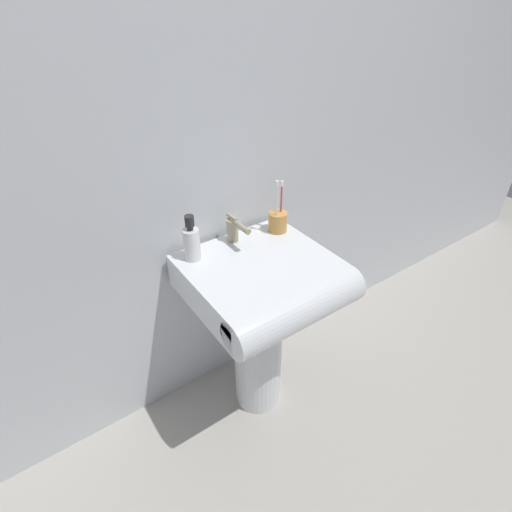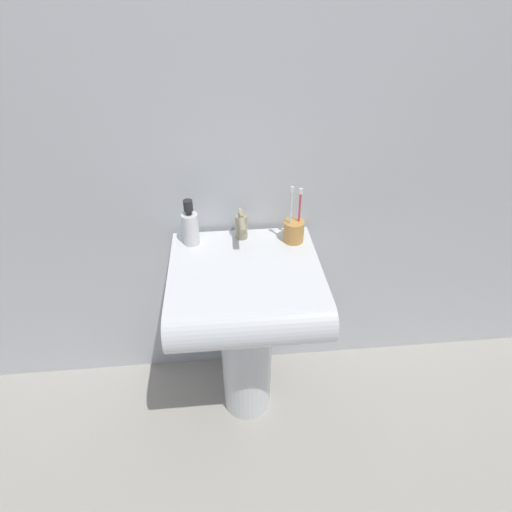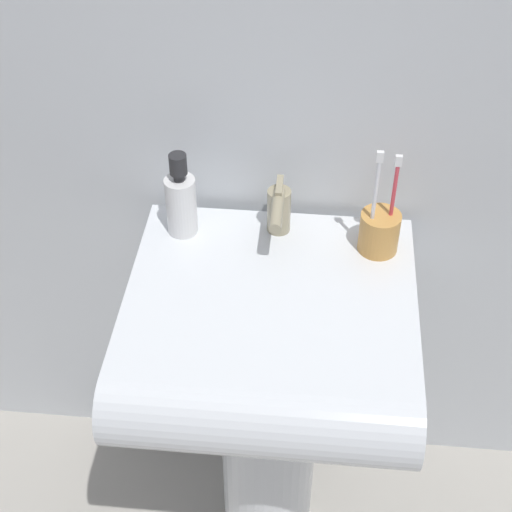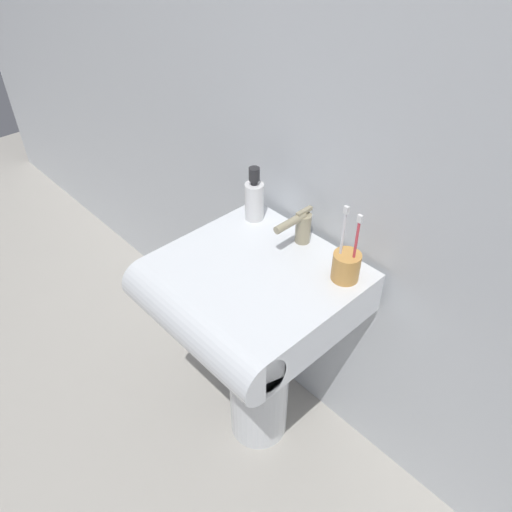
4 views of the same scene
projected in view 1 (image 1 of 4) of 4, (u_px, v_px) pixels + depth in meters
name	position (u px, v px, depth m)	size (l,w,h in m)	color
ground_plane	(258.00, 395.00, 1.82)	(6.00, 6.00, 0.00)	#ADA89E
wall_back	(213.00, 113.00, 1.32)	(5.00, 0.05, 2.40)	silver
sink_pedestal	(258.00, 348.00, 1.65)	(0.20, 0.20, 0.62)	white
sink_basin	(266.00, 283.00, 1.40)	(0.50, 0.50, 0.13)	white
faucet	(233.00, 229.00, 1.47)	(0.04, 0.14, 0.11)	tan
toothbrush_cup	(278.00, 221.00, 1.55)	(0.07, 0.07, 0.22)	#D19347
soap_bottle	(192.00, 242.00, 1.38)	(0.06, 0.06, 0.17)	white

